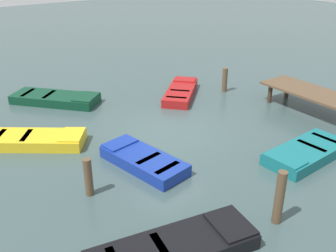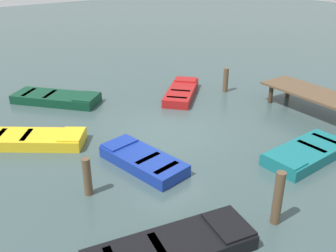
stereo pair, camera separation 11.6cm
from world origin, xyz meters
TOP-DOWN VIEW (x-y plane):
  - ground_plane at (0.00, 0.00)m, footprint 80.00×80.00m
  - dock_segment at (1.83, 6.47)m, footprint 4.65×1.77m
  - rowboat_dark_green at (-5.75, -2.38)m, footprint 3.94×3.75m
  - rowboat_teal at (4.29, 2.84)m, footprint 1.62×3.37m
  - rowboat_red at (-3.10, 2.95)m, footprint 3.25×3.33m
  - rowboat_blue at (1.48, -2.06)m, footprint 3.31×1.86m
  - rowboat_yellow at (-2.09, -4.53)m, footprint 3.19×3.70m
  - rowboat_black at (5.46, -3.64)m, footprint 2.04×4.22m
  - mooring_piling_center at (1.98, -4.22)m, footprint 0.25×0.25m
  - mooring_piling_mid_right at (6.00, -0.68)m, footprint 0.25×0.25m
  - mooring_piling_near_left at (-2.39, 5.17)m, footprint 0.25×0.25m

SIDE VIEW (x-z plane):
  - ground_plane at x=0.00m, z-range 0.00..0.00m
  - rowboat_black at x=5.46m, z-range -0.01..0.45m
  - rowboat_dark_green at x=-5.75m, z-range -0.01..0.45m
  - rowboat_yellow at x=-2.09m, z-range -0.01..0.45m
  - rowboat_red at x=-3.10m, z-range -0.01..0.45m
  - rowboat_teal at x=4.29m, z-range -0.01..0.45m
  - rowboat_blue at x=1.48m, z-range -0.01..0.45m
  - mooring_piling_center at x=1.98m, z-range 0.00..1.20m
  - mooring_piling_near_left at x=-2.39m, z-range 0.00..1.21m
  - mooring_piling_mid_right at x=6.00m, z-range 0.00..1.56m
  - dock_segment at x=1.83m, z-range 0.36..1.31m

